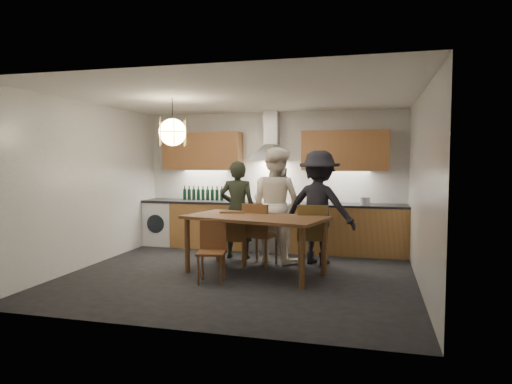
% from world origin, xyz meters
% --- Properties ---
extents(ground, '(5.00, 5.00, 0.00)m').
position_xyz_m(ground, '(0.00, 0.00, 0.00)').
color(ground, black).
rests_on(ground, ground).
extents(room_shell, '(5.02, 4.52, 2.61)m').
position_xyz_m(room_shell, '(0.00, 0.00, 1.71)').
color(room_shell, white).
rests_on(room_shell, ground).
extents(counter_run, '(5.00, 0.62, 0.90)m').
position_xyz_m(counter_run, '(0.02, 1.95, 0.45)').
color(counter_run, '#BF8749').
rests_on(counter_run, ground).
extents(range_stove, '(0.90, 0.60, 0.92)m').
position_xyz_m(range_stove, '(0.00, 1.94, 0.44)').
color(range_stove, silver).
rests_on(range_stove, ground).
extents(wall_fixtures, '(4.30, 0.54, 1.10)m').
position_xyz_m(wall_fixtures, '(0.00, 2.07, 1.87)').
color(wall_fixtures, '#CA864D').
rests_on(wall_fixtures, ground).
extents(pendant_lamp, '(0.43, 0.43, 0.70)m').
position_xyz_m(pendant_lamp, '(-1.00, -0.10, 2.10)').
color(pendant_lamp, black).
rests_on(pendant_lamp, ground).
extents(dining_table, '(2.23, 1.48, 0.86)m').
position_xyz_m(dining_table, '(0.20, 0.13, 0.76)').
color(dining_table, brown).
rests_on(dining_table, ground).
extents(chair_back_left, '(0.49, 0.49, 0.89)m').
position_xyz_m(chair_back_left, '(-0.26, 0.48, 0.51)').
color(chair_back_left, brown).
rests_on(chair_back_left, ground).
extents(chair_back_mid, '(0.55, 0.55, 1.00)m').
position_xyz_m(chair_back_mid, '(0.13, 0.61, 0.57)').
color(chair_back_mid, brown).
rests_on(chair_back_mid, ground).
extents(chair_back_right, '(0.53, 0.53, 1.01)m').
position_xyz_m(chair_back_right, '(0.99, 0.55, 0.58)').
color(chair_back_right, brown).
rests_on(chair_back_right, ground).
extents(chair_front, '(0.45, 0.45, 0.85)m').
position_xyz_m(chair_front, '(-0.28, -0.40, 0.48)').
color(chair_front, '#5A331A').
rests_on(chair_front, ground).
extents(person_left, '(0.65, 0.47, 1.68)m').
position_xyz_m(person_left, '(-0.37, 1.09, 0.84)').
color(person_left, black).
rests_on(person_left, ground).
extents(person_mid, '(1.13, 1.03, 1.90)m').
position_xyz_m(person_mid, '(0.31, 1.05, 0.95)').
color(person_mid, white).
rests_on(person_mid, ground).
extents(person_right, '(1.31, 0.93, 1.84)m').
position_xyz_m(person_right, '(1.03, 1.04, 0.92)').
color(person_right, black).
rests_on(person_right, ground).
extents(mixing_bowl, '(0.34, 0.34, 0.06)m').
position_xyz_m(mixing_bowl, '(0.92, 1.92, 0.93)').
color(mixing_bowl, '#ADAEB1').
rests_on(mixing_bowl, counter_run).
extents(stock_pot, '(0.20, 0.20, 0.12)m').
position_xyz_m(stock_pot, '(1.74, 1.95, 0.96)').
color(stock_pot, '#B9BABD').
rests_on(stock_pot, counter_run).
extents(wine_bottles, '(0.84, 0.07, 0.27)m').
position_xyz_m(wine_bottles, '(-1.36, 2.05, 1.04)').
color(wine_bottles, black).
rests_on(wine_bottles, counter_run).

